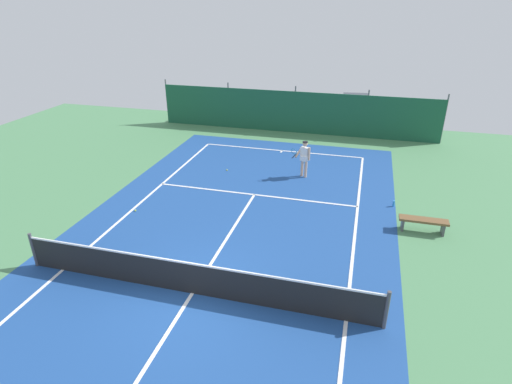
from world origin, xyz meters
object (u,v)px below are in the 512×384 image
Objects in this scene: tennis_ball_midcourt at (135,210)px; courtside_bench at (423,222)px; parked_car at (355,109)px; tennis_net at (191,278)px; tennis_ball_near_player at (227,170)px; water_bottle at (394,204)px; tennis_player at (304,156)px.

tennis_ball_midcourt is 10.33m from courtside_bench.
courtside_bench reaches higher than tennis_ball_midcourt.
tennis_ball_midcourt is 0.02× the size of parked_car.
tennis_net is 153.33× the size of tennis_ball_midcourt.
tennis_ball_near_player is 0.28× the size of water_bottle.
courtside_bench is 1.95m from water_bottle.
tennis_net is at bearing -141.16° from courtside_bench.
tennis_ball_near_player is at bearing 28.94° from tennis_player.
tennis_ball_near_player is (-1.90, 8.56, -0.48)m from tennis_net.
tennis_net is 2.30× the size of parked_car.
tennis_ball_near_player is 11.24m from parked_car.
tennis_player is at bearing 72.43° from parked_car.
tennis_ball_near_player is 0.04× the size of courtside_bench.
tennis_net is 8.10m from courtside_bench.
courtside_bench is (8.21, -3.48, 0.34)m from tennis_ball_near_player.
tennis_ball_midcourt is at bearing -162.63° from water_bottle.
parked_car is (5.25, 9.91, 0.81)m from tennis_ball_near_player.
water_bottle reaches higher than tennis_ball_midcourt.
tennis_net is 42.17× the size of water_bottle.
tennis_player is 4.38m from water_bottle.
tennis_net is 153.33× the size of tennis_ball_near_player.
tennis_ball_midcourt is 16.34m from parked_car.
parked_car is 18.32× the size of water_bottle.
tennis_ball_midcourt is 0.04× the size of courtside_bench.
tennis_net reaches higher than courtside_bench.
tennis_player reaches higher than water_bottle.
courtside_bench is (4.69, -3.71, -0.59)m from tennis_player.
parked_car is at bearing 79.73° from tennis_net.
tennis_ball_near_player is (-3.52, -0.23, -0.93)m from tennis_player.
tennis_player is at bearing 152.40° from water_bottle.
water_bottle reaches higher than tennis_ball_near_player.
tennis_ball_near_player is 8.93m from courtside_bench.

